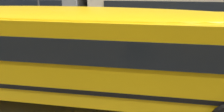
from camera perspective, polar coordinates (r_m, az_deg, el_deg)
ground_plane at (r=9.10m, az=-1.17°, el=-5.80°), size 400.00×400.00×0.00m
sidewalk_far at (r=15.81m, az=2.99°, el=5.07°), size 120.00×3.00×0.01m
lane_centreline at (r=9.09m, az=-1.17°, el=-5.78°), size 110.00×0.16×0.01m
school_bus at (r=7.05m, az=-12.51°, el=2.27°), size 13.91×3.45×3.10m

